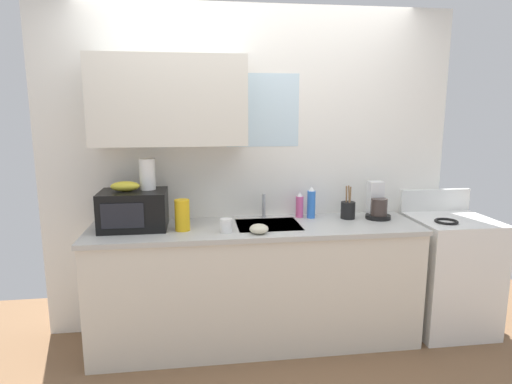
{
  "coord_description": "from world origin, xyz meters",
  "views": [
    {
      "loc": [
        -0.41,
        -3.02,
        1.73
      ],
      "look_at": [
        0.0,
        0.0,
        1.15
      ],
      "focal_mm": 30.44,
      "sensor_mm": 36.0,
      "label": 1
    }
  ],
  "objects_px": {
    "dish_soap_bottle_pink": "(300,205)",
    "cereal_canister": "(182,215)",
    "dish_soap_bottle_blue": "(311,203)",
    "mug_white": "(226,226)",
    "small_bowl": "(259,229)",
    "utensil_crock": "(348,210)",
    "stove_range": "(448,273)",
    "paper_towel_roll": "(147,174)",
    "coffee_maker": "(377,205)",
    "microwave": "(134,210)",
    "banana_bunch": "(125,186)"
  },
  "relations": [
    {
      "from": "mug_white",
      "to": "small_bowl",
      "type": "relative_size",
      "value": 0.73
    },
    {
      "from": "microwave",
      "to": "coffee_maker",
      "type": "distance_m",
      "value": 1.83
    },
    {
      "from": "coffee_maker",
      "to": "small_bowl",
      "type": "xyz_separation_m",
      "value": [
        -0.97,
        -0.31,
        -0.07
      ]
    },
    {
      "from": "dish_soap_bottle_pink",
      "to": "dish_soap_bottle_blue",
      "type": "xyz_separation_m",
      "value": [
        0.08,
        -0.04,
        0.02
      ]
    },
    {
      "from": "paper_towel_roll",
      "to": "coffee_maker",
      "type": "bearing_deg",
      "value": 0.28
    },
    {
      "from": "stove_range",
      "to": "paper_towel_roll",
      "type": "xyz_separation_m",
      "value": [
        -2.31,
        0.1,
        0.82
      ]
    },
    {
      "from": "dish_soap_bottle_pink",
      "to": "cereal_canister",
      "type": "bearing_deg",
      "value": -163.73
    },
    {
      "from": "stove_range",
      "to": "banana_bunch",
      "type": "height_order",
      "value": "banana_bunch"
    },
    {
      "from": "microwave",
      "to": "utensil_crock",
      "type": "height_order",
      "value": "microwave"
    },
    {
      "from": "stove_range",
      "to": "coffee_maker",
      "type": "distance_m",
      "value": 0.8
    },
    {
      "from": "microwave",
      "to": "mug_white",
      "type": "bearing_deg",
      "value": -16.45
    },
    {
      "from": "microwave",
      "to": "utensil_crock",
      "type": "xyz_separation_m",
      "value": [
        1.6,
        0.07,
        -0.07
      ]
    },
    {
      "from": "stove_range",
      "to": "banana_bunch",
      "type": "bearing_deg",
      "value": 178.92
    },
    {
      "from": "dish_soap_bottle_pink",
      "to": "cereal_canister",
      "type": "distance_m",
      "value": 0.94
    },
    {
      "from": "utensil_crock",
      "to": "small_bowl",
      "type": "bearing_deg",
      "value": -156.67
    },
    {
      "from": "utensil_crock",
      "to": "small_bowl",
      "type": "xyz_separation_m",
      "value": [
        -0.74,
        -0.32,
        -0.04
      ]
    },
    {
      "from": "stove_range",
      "to": "paper_towel_roll",
      "type": "height_order",
      "value": "paper_towel_roll"
    },
    {
      "from": "small_bowl",
      "to": "dish_soap_bottle_pink",
      "type": "bearing_deg",
      "value": 47.32
    },
    {
      "from": "stove_range",
      "to": "small_bowl",
      "type": "relative_size",
      "value": 8.31
    },
    {
      "from": "coffee_maker",
      "to": "utensil_crock",
      "type": "height_order",
      "value": "coffee_maker"
    },
    {
      "from": "paper_towel_roll",
      "to": "mug_white",
      "type": "distance_m",
      "value": 0.68
    },
    {
      "from": "small_bowl",
      "to": "cereal_canister",
      "type": "bearing_deg",
      "value": 163.85
    },
    {
      "from": "microwave",
      "to": "coffee_maker",
      "type": "relative_size",
      "value": 1.64
    },
    {
      "from": "coffee_maker",
      "to": "small_bowl",
      "type": "distance_m",
      "value": 1.02
    },
    {
      "from": "mug_white",
      "to": "paper_towel_roll",
      "type": "bearing_deg",
      "value": 155.95
    },
    {
      "from": "stove_range",
      "to": "banana_bunch",
      "type": "distance_m",
      "value": 2.57
    },
    {
      "from": "paper_towel_roll",
      "to": "dish_soap_bottle_pink",
      "type": "height_order",
      "value": "paper_towel_roll"
    },
    {
      "from": "coffee_maker",
      "to": "microwave",
      "type": "bearing_deg",
      "value": -178.13
    },
    {
      "from": "mug_white",
      "to": "utensil_crock",
      "type": "bearing_deg",
      "value": 15.12
    },
    {
      "from": "mug_white",
      "to": "dish_soap_bottle_blue",
      "type": "bearing_deg",
      "value": 24.77
    },
    {
      "from": "stove_range",
      "to": "dish_soap_bottle_blue",
      "type": "xyz_separation_m",
      "value": [
        -1.09,
        0.17,
        0.56
      ]
    },
    {
      "from": "paper_towel_roll",
      "to": "mug_white",
      "type": "xyz_separation_m",
      "value": [
        0.54,
        -0.24,
        -0.33
      ]
    },
    {
      "from": "stove_range",
      "to": "dish_soap_bottle_blue",
      "type": "relative_size",
      "value": 4.34
    },
    {
      "from": "stove_range",
      "to": "utensil_crock",
      "type": "xyz_separation_m",
      "value": [
        -0.81,
        0.12,
        0.51
      ]
    },
    {
      "from": "coffee_maker",
      "to": "mug_white",
      "type": "relative_size",
      "value": 2.95
    },
    {
      "from": "dish_soap_bottle_blue",
      "to": "banana_bunch",
      "type": "bearing_deg",
      "value": -174.77
    },
    {
      "from": "cereal_canister",
      "to": "small_bowl",
      "type": "xyz_separation_m",
      "value": [
        0.52,
        -0.15,
        -0.08
      ]
    },
    {
      "from": "dish_soap_bottle_blue",
      "to": "mug_white",
      "type": "bearing_deg",
      "value": -155.23
    },
    {
      "from": "dish_soap_bottle_pink",
      "to": "mug_white",
      "type": "bearing_deg",
      "value": -149.6
    },
    {
      "from": "microwave",
      "to": "utensil_crock",
      "type": "relative_size",
      "value": 1.75
    },
    {
      "from": "banana_bunch",
      "to": "small_bowl",
      "type": "bearing_deg",
      "value": -15.4
    },
    {
      "from": "mug_white",
      "to": "utensil_crock",
      "type": "distance_m",
      "value": 1.0
    },
    {
      "from": "dish_soap_bottle_blue",
      "to": "utensil_crock",
      "type": "xyz_separation_m",
      "value": [
        0.28,
        -0.06,
        -0.05
      ]
    },
    {
      "from": "cereal_canister",
      "to": "stove_range",
      "type": "bearing_deg",
      "value": 1.48
    },
    {
      "from": "dish_soap_bottle_pink",
      "to": "mug_white",
      "type": "height_order",
      "value": "dish_soap_bottle_pink"
    },
    {
      "from": "coffee_maker",
      "to": "cereal_canister",
      "type": "xyz_separation_m",
      "value": [
        -1.49,
        -0.16,
        0.0
      ]
    },
    {
      "from": "coffee_maker",
      "to": "cereal_canister",
      "type": "bearing_deg",
      "value": -173.93
    },
    {
      "from": "banana_bunch",
      "to": "coffee_maker",
      "type": "xyz_separation_m",
      "value": [
        1.88,
        0.06,
        -0.2
      ]
    },
    {
      "from": "stove_range",
      "to": "utensil_crock",
      "type": "height_order",
      "value": "utensil_crock"
    },
    {
      "from": "mug_white",
      "to": "cereal_canister",
      "type": "bearing_deg",
      "value": 163.19
    }
  ]
}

